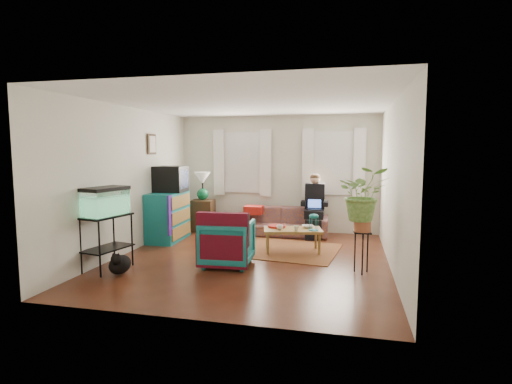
% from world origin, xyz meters
% --- Properties ---
extents(floor, '(4.50, 5.00, 0.01)m').
position_xyz_m(floor, '(0.00, 0.00, 0.00)').
color(floor, '#4F2B14').
rests_on(floor, ground).
extents(ceiling, '(4.50, 5.00, 0.01)m').
position_xyz_m(ceiling, '(0.00, 0.00, 2.60)').
color(ceiling, white).
rests_on(ceiling, wall_back).
extents(wall_back, '(4.50, 0.01, 2.60)m').
position_xyz_m(wall_back, '(0.00, 2.50, 1.30)').
color(wall_back, silver).
rests_on(wall_back, floor).
extents(wall_front, '(4.50, 0.01, 2.60)m').
position_xyz_m(wall_front, '(0.00, -2.50, 1.30)').
color(wall_front, silver).
rests_on(wall_front, floor).
extents(wall_left, '(0.01, 5.00, 2.60)m').
position_xyz_m(wall_left, '(-2.25, 0.00, 1.30)').
color(wall_left, silver).
rests_on(wall_left, floor).
extents(wall_right, '(0.01, 5.00, 2.60)m').
position_xyz_m(wall_right, '(2.25, 0.00, 1.30)').
color(wall_right, silver).
rests_on(wall_right, floor).
extents(window_left, '(1.08, 0.04, 1.38)m').
position_xyz_m(window_left, '(-0.80, 2.48, 1.55)').
color(window_left, white).
rests_on(window_left, wall_back).
extents(window_right, '(1.08, 0.04, 1.38)m').
position_xyz_m(window_right, '(1.25, 2.48, 1.55)').
color(window_right, white).
rests_on(window_right, wall_back).
extents(curtains_left, '(1.36, 0.06, 1.50)m').
position_xyz_m(curtains_left, '(-0.80, 2.40, 1.55)').
color(curtains_left, white).
rests_on(curtains_left, wall_back).
extents(curtains_right, '(1.36, 0.06, 1.50)m').
position_xyz_m(curtains_right, '(1.25, 2.40, 1.55)').
color(curtains_right, white).
rests_on(curtains_right, wall_back).
extents(picture_frame, '(0.04, 0.32, 0.40)m').
position_xyz_m(picture_frame, '(-2.21, 0.85, 1.95)').
color(picture_frame, '#3D2616').
rests_on(picture_frame, wall_left).
extents(area_rug, '(2.19, 1.85, 0.01)m').
position_xyz_m(area_rug, '(0.41, 0.73, 0.01)').
color(area_rug, maroon).
rests_on(area_rug, floor).
extents(sofa, '(2.07, 0.88, 0.80)m').
position_xyz_m(sofa, '(0.15, 2.05, 0.40)').
color(sofa, brown).
rests_on(sofa, floor).
extents(seated_person, '(0.53, 0.65, 1.22)m').
position_xyz_m(seated_person, '(0.89, 2.08, 0.61)').
color(seated_person, black).
rests_on(seated_person, sofa).
extents(side_table, '(0.53, 0.53, 0.70)m').
position_xyz_m(side_table, '(-1.65, 2.11, 0.35)').
color(side_table, '#3C2516').
rests_on(side_table, floor).
extents(table_lamp, '(0.39, 0.39, 0.64)m').
position_xyz_m(table_lamp, '(-1.65, 2.11, 1.01)').
color(table_lamp, white).
rests_on(table_lamp, side_table).
extents(dresser, '(0.59, 1.12, 0.98)m').
position_xyz_m(dresser, '(-1.99, 1.02, 0.49)').
color(dresser, '#137074').
rests_on(dresser, floor).
extents(crt_tv, '(0.62, 0.57, 0.52)m').
position_xyz_m(crt_tv, '(-1.97, 1.13, 1.25)').
color(crt_tv, black).
rests_on(crt_tv, dresser).
extents(aquarium_stand, '(0.57, 0.83, 0.85)m').
position_xyz_m(aquarium_stand, '(-2.00, -1.08, 0.42)').
color(aquarium_stand, black).
rests_on(aquarium_stand, floor).
extents(aquarium, '(0.51, 0.75, 0.44)m').
position_xyz_m(aquarium, '(-2.00, -1.08, 1.07)').
color(aquarium, '#7FD899').
rests_on(aquarium, aquarium_stand).
extents(black_cat, '(0.38, 0.49, 0.36)m').
position_xyz_m(black_cat, '(-1.68, -1.25, 0.18)').
color(black_cat, black).
rests_on(black_cat, floor).
extents(armchair, '(0.82, 0.77, 0.80)m').
position_xyz_m(armchair, '(-0.28, -0.42, 0.40)').
color(armchair, '#135573').
rests_on(armchair, floor).
extents(serape_throw, '(0.81, 0.23, 0.66)m').
position_xyz_m(serape_throw, '(-0.26, -0.73, 0.56)').
color(serape_throw, '#9E0A0A').
rests_on(serape_throw, armchair).
extents(coffee_table, '(1.13, 0.78, 0.43)m').
position_xyz_m(coffee_table, '(0.63, 0.62, 0.21)').
color(coffee_table, brown).
rests_on(coffee_table, floor).
extents(cup_a, '(0.14, 0.14, 0.09)m').
position_xyz_m(cup_a, '(0.42, 0.48, 0.47)').
color(cup_a, white).
rests_on(cup_a, coffee_table).
extents(cup_b, '(0.11, 0.11, 0.09)m').
position_xyz_m(cup_b, '(0.71, 0.47, 0.47)').
color(cup_b, beige).
rests_on(cup_b, coffee_table).
extents(bowl, '(0.24, 0.24, 0.05)m').
position_xyz_m(bowl, '(0.88, 0.77, 0.45)').
color(bowl, white).
rests_on(bowl, coffee_table).
extents(snack_tray, '(0.38, 0.38, 0.04)m').
position_xyz_m(snack_tray, '(0.32, 0.70, 0.45)').
color(snack_tray, '#B21414').
rests_on(snack_tray, coffee_table).
extents(birdcage, '(0.20, 0.20, 0.30)m').
position_xyz_m(birdcage, '(1.00, 0.56, 0.58)').
color(birdcage, '#115B6B').
rests_on(birdcage, coffee_table).
extents(plant_stand, '(0.29, 0.29, 0.63)m').
position_xyz_m(plant_stand, '(1.80, -0.37, 0.32)').
color(plant_stand, black).
rests_on(plant_stand, floor).
extents(potted_plant, '(0.78, 0.69, 0.80)m').
position_xyz_m(potted_plant, '(1.80, -0.37, 1.07)').
color(potted_plant, '#599947').
rests_on(potted_plant, plant_stand).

